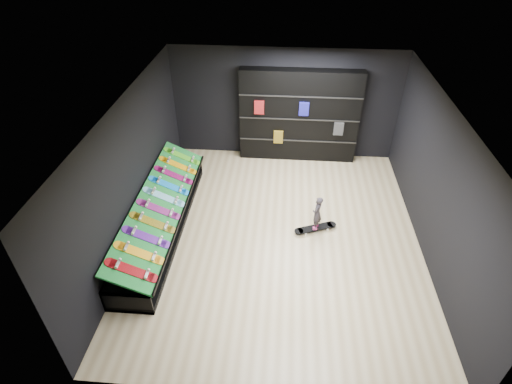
# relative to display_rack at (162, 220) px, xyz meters

# --- Properties ---
(floor) EXTENTS (6.00, 7.00, 0.01)m
(floor) POSITION_rel_display_rack_xyz_m (2.55, 0.00, -0.25)
(floor) COLOR tan
(floor) RESTS_ON ground
(ceiling) EXTENTS (6.00, 7.00, 0.01)m
(ceiling) POSITION_rel_display_rack_xyz_m (2.55, 0.00, 2.75)
(ceiling) COLOR white
(ceiling) RESTS_ON ground
(wall_back) EXTENTS (6.00, 0.02, 3.00)m
(wall_back) POSITION_rel_display_rack_xyz_m (2.55, 3.50, 1.25)
(wall_back) COLOR black
(wall_back) RESTS_ON ground
(wall_front) EXTENTS (6.00, 0.02, 3.00)m
(wall_front) POSITION_rel_display_rack_xyz_m (2.55, -3.50, 1.25)
(wall_front) COLOR black
(wall_front) RESTS_ON ground
(wall_left) EXTENTS (0.02, 7.00, 3.00)m
(wall_left) POSITION_rel_display_rack_xyz_m (-0.45, 0.00, 1.25)
(wall_left) COLOR black
(wall_left) RESTS_ON ground
(wall_right) EXTENTS (0.02, 7.00, 3.00)m
(wall_right) POSITION_rel_display_rack_xyz_m (5.55, 0.00, 1.25)
(wall_right) COLOR black
(wall_right) RESTS_ON ground
(display_rack) EXTENTS (0.90, 4.50, 0.50)m
(display_rack) POSITION_rel_display_rack_xyz_m (0.00, 0.00, 0.00)
(display_rack) COLOR black
(display_rack) RESTS_ON ground
(turf_ramp) EXTENTS (0.92, 4.50, 0.46)m
(turf_ramp) POSITION_rel_display_rack_xyz_m (0.05, 0.00, 0.46)
(turf_ramp) COLOR #0F6322
(turf_ramp) RESTS_ON display_rack
(back_shelving) EXTENTS (3.14, 0.37, 2.51)m
(back_shelving) POSITION_rel_display_rack_xyz_m (2.94, 3.32, 1.01)
(back_shelving) COLOR black
(back_shelving) RESTS_ON ground
(floor_skateboard) EXTENTS (0.99, 0.56, 0.09)m
(floor_skateboard) POSITION_rel_display_rack_xyz_m (3.36, 0.23, -0.20)
(floor_skateboard) COLOR black
(floor_skateboard) RESTS_ON ground
(child) EXTENTS (0.18, 0.22, 0.49)m
(child) POSITION_rel_display_rack_xyz_m (3.36, 0.23, 0.08)
(child) COLOR black
(child) RESTS_ON floor_skateboard
(display_board_0) EXTENTS (0.93, 0.22, 0.50)m
(display_board_0) POSITION_rel_display_rack_xyz_m (0.06, -1.90, 0.49)
(display_board_0) COLOR red
(display_board_0) RESTS_ON turf_ramp
(display_board_1) EXTENTS (0.93, 0.22, 0.50)m
(display_board_1) POSITION_rel_display_rack_xyz_m (0.06, -1.48, 0.49)
(display_board_1) COLOR orange
(display_board_1) RESTS_ON turf_ramp
(display_board_2) EXTENTS (0.93, 0.22, 0.50)m
(display_board_2) POSITION_rel_display_rack_xyz_m (0.06, -1.06, 0.49)
(display_board_2) COLOR purple
(display_board_2) RESTS_ON turf_ramp
(display_board_3) EXTENTS (0.93, 0.22, 0.50)m
(display_board_3) POSITION_rel_display_rack_xyz_m (0.06, -0.63, 0.49)
(display_board_3) COLOR yellow
(display_board_3) RESTS_ON turf_ramp
(display_board_4) EXTENTS (0.93, 0.22, 0.50)m
(display_board_4) POSITION_rel_display_rack_xyz_m (0.06, -0.21, 0.49)
(display_board_4) COLOR #2626BF
(display_board_4) RESTS_ON turf_ramp
(display_board_5) EXTENTS (0.93, 0.22, 0.50)m
(display_board_5) POSITION_rel_display_rack_xyz_m (0.06, 0.21, 0.49)
(display_board_5) COLOR #0CB2E5
(display_board_5) RESTS_ON turf_ramp
(display_board_6) EXTENTS (0.93, 0.22, 0.50)m
(display_board_6) POSITION_rel_display_rack_xyz_m (0.06, 0.63, 0.49)
(display_board_6) COLOR blue
(display_board_6) RESTS_ON turf_ramp
(display_board_7) EXTENTS (0.93, 0.22, 0.50)m
(display_board_7) POSITION_rel_display_rack_xyz_m (0.06, 1.06, 0.49)
(display_board_7) COLOR #E5198C
(display_board_7) RESTS_ON turf_ramp
(display_board_8) EXTENTS (0.93, 0.22, 0.50)m
(display_board_8) POSITION_rel_display_rack_xyz_m (0.06, 1.48, 0.49)
(display_board_8) COLOR yellow
(display_board_8) RESTS_ON turf_ramp
(display_board_9) EXTENTS (0.93, 0.22, 0.50)m
(display_board_9) POSITION_rel_display_rack_xyz_m (0.06, 1.90, 0.49)
(display_board_9) COLOR green
(display_board_9) RESTS_ON turf_ramp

